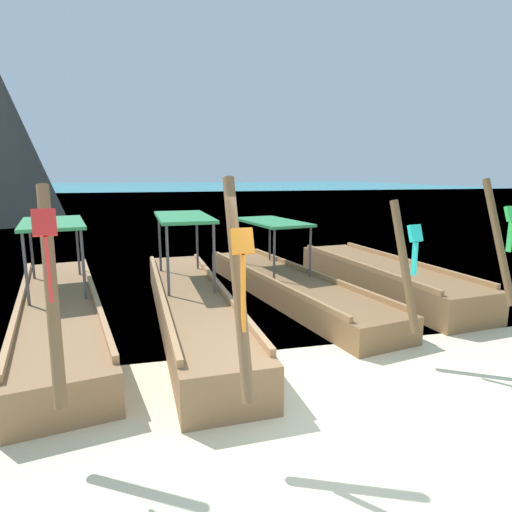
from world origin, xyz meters
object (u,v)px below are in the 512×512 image
longtail_boat_red_ribbon (59,311)px  longtail_boat_green_ribbon (383,278)px  longtail_boat_orange_ribbon (191,305)px  longtail_boat_turquoise_ribbon (288,284)px

longtail_boat_red_ribbon → longtail_boat_green_ribbon: 6.89m
longtail_boat_orange_ribbon → longtail_boat_green_ribbon: longtail_boat_orange_ribbon is taller
longtail_boat_red_ribbon → longtail_boat_green_ribbon: longtail_boat_green_ribbon is taller
longtail_boat_turquoise_ribbon → longtail_boat_orange_ribbon: bearing=-151.5°
longtail_boat_green_ribbon → longtail_boat_orange_ribbon: bearing=-165.6°
longtail_boat_orange_ribbon → longtail_boat_green_ribbon: (4.54, 1.16, -0.03)m
longtail_boat_red_ribbon → longtail_boat_turquoise_ribbon: longtail_boat_red_ribbon is taller
longtail_boat_orange_ribbon → longtail_boat_green_ribbon: bearing=14.4°
longtail_boat_red_ribbon → longtail_boat_turquoise_ribbon: (4.54, 0.96, -0.04)m
longtail_boat_red_ribbon → longtail_boat_green_ribbon: bearing=7.6°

